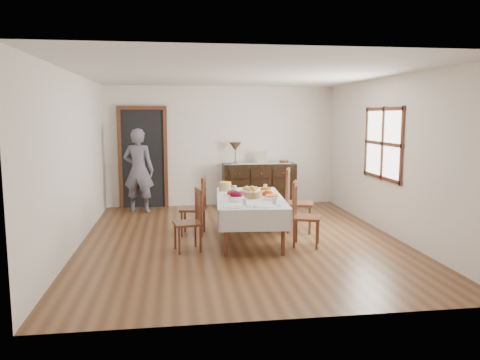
{
  "coord_description": "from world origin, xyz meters",
  "views": [
    {
      "loc": [
        -1.03,
        -7.22,
        1.97
      ],
      "look_at": [
        0.0,
        0.1,
        0.95
      ],
      "focal_mm": 35.0,
      "sensor_mm": 36.0,
      "label": 1
    }
  ],
  "objects": [
    {
      "name": "butter_dish",
      "position": [
        0.0,
        -0.15,
        0.73
      ],
      "size": [
        0.15,
        0.1,
        0.07
      ],
      "color": "white",
      "rests_on": "dining_table"
    },
    {
      "name": "chair_right_far",
      "position": [
        1.01,
        0.41,
        0.55
      ],
      "size": [
        0.57,
        0.57,
        1.08
      ],
      "rotation": [
        0.0,
        0.0,
        1.26
      ],
      "color": "#572D1A",
      "rests_on": "ground"
    },
    {
      "name": "room_shell",
      "position": [
        -0.15,
        0.42,
        1.64
      ],
      "size": [
        5.02,
        6.02,
        2.65
      ],
      "color": "silver",
      "rests_on": "ground"
    },
    {
      "name": "glass_far_b",
      "position": [
        0.51,
        0.6,
        0.75
      ],
      "size": [
        0.06,
        0.06,
        0.1
      ],
      "color": "silver",
      "rests_on": "dining_table"
    },
    {
      "name": "beet_bowl",
      "position": [
        -0.12,
        -0.37,
        0.76
      ],
      "size": [
        0.24,
        0.24,
        0.15
      ],
      "color": "white",
      "rests_on": "dining_table"
    },
    {
      "name": "pineapple_bowl",
      "position": [
        -0.18,
        0.64,
        0.77
      ],
      "size": [
        0.22,
        0.22,
        0.15
      ],
      "color": "tan",
      "rests_on": "dining_table"
    },
    {
      "name": "bread_basket",
      "position": [
        0.14,
        -0.1,
        0.77
      ],
      "size": [
        0.33,
        0.33,
        0.18
      ],
      "color": "brown",
      "rests_on": "dining_table"
    },
    {
      "name": "ham_platter_b",
      "position": [
        0.43,
        -0.03,
        0.72
      ],
      "size": [
        0.34,
        0.34,
        0.11
      ],
      "color": "white",
      "rests_on": "dining_table"
    },
    {
      "name": "carrot_bowl",
      "position": [
        0.46,
        0.31,
        0.74
      ],
      "size": [
        0.19,
        0.19,
        0.09
      ],
      "color": "white",
      "rests_on": "dining_table"
    },
    {
      "name": "chair_left_far",
      "position": [
        -0.69,
        0.41,
        0.49
      ],
      "size": [
        0.47,
        0.47,
        0.97
      ],
      "rotation": [
        0.0,
        0.0,
        -1.76
      ],
      "color": "#572D1A",
      "rests_on": "ground"
    },
    {
      "name": "picture_frame",
      "position": [
        0.85,
        2.67,
        1.08
      ],
      "size": [
        0.22,
        0.08,
        0.28
      ],
      "color": "tan",
      "rests_on": "sideboard"
    },
    {
      "name": "chair_left_near",
      "position": [
        -0.81,
        -0.5,
        0.46
      ],
      "size": [
        0.45,
        0.45,
        0.92
      ],
      "rotation": [
        0.0,
        0.0,
        -1.38
      ],
      "color": "#572D1A",
      "rests_on": "ground"
    },
    {
      "name": "setting_left",
      "position": [
        -0.15,
        -0.79,
        0.72
      ],
      "size": [
        0.43,
        0.31,
        0.1
      ],
      "color": "white",
      "rests_on": "dining_table"
    },
    {
      "name": "ham_platter_a",
      "position": [
        -0.11,
        0.13,
        0.73
      ],
      "size": [
        0.3,
        0.3,
        0.11
      ],
      "color": "white",
      "rests_on": "dining_table"
    },
    {
      "name": "setting_right",
      "position": [
        0.29,
        -0.79,
        0.72
      ],
      "size": [
        0.43,
        0.31,
        0.1
      ],
      "color": "white",
      "rests_on": "dining_table"
    },
    {
      "name": "egg_basket",
      "position": [
        0.19,
        0.34,
        0.73
      ],
      "size": [
        0.25,
        0.25,
        0.1
      ],
      "color": "black",
      "rests_on": "dining_table"
    },
    {
      "name": "deco_bowl",
      "position": [
        1.33,
        2.68,
        0.97
      ],
      "size": [
        0.2,
        0.2,
        0.06
      ],
      "color": "#572D1A",
      "rests_on": "sideboard"
    },
    {
      "name": "dining_table",
      "position": [
        0.14,
        -0.04,
        0.61
      ],
      "size": [
        1.2,
        2.1,
        0.7
      ],
      "rotation": [
        0.0,
        0.0,
        -0.08
      ],
      "color": "silver",
      "rests_on": "ground"
    },
    {
      "name": "ground",
      "position": [
        0.0,
        0.0,
        0.0
      ],
      "size": [
        6.0,
        6.0,
        0.0
      ],
      "primitive_type": "plane",
      "color": "brown"
    },
    {
      "name": "sideboard",
      "position": [
        0.78,
        2.72,
        0.47
      ],
      "size": [
        1.57,
        0.57,
        0.94
      ],
      "color": "black",
      "rests_on": "ground"
    },
    {
      "name": "table_lamp",
      "position": [
        0.26,
        2.71,
        1.3
      ],
      "size": [
        0.26,
        0.26,
        0.46
      ],
      "color": "brown",
      "rests_on": "sideboard"
    },
    {
      "name": "casserole_dish",
      "position": [
        0.44,
        -0.31,
        0.73
      ],
      "size": [
        0.24,
        0.24,
        0.07
      ],
      "color": "white",
      "rests_on": "dining_table"
    },
    {
      "name": "runner",
      "position": [
        0.83,
        2.73,
        0.95
      ],
      "size": [
        1.3,
        0.35,
        0.01
      ],
      "color": "silver",
      "rests_on": "sideboard"
    },
    {
      "name": "glass_far_a",
      "position": [
        -0.02,
        0.61,
        0.74
      ],
      "size": [
        0.07,
        0.07,
        0.09
      ],
      "color": "silver",
      "rests_on": "dining_table"
    },
    {
      "name": "chair_right_near",
      "position": [
        0.89,
        -0.49,
        0.5
      ],
      "size": [
        0.53,
        0.53,
        0.99
      ],
      "rotation": [
        0.0,
        0.0,
        1.21
      ],
      "color": "#572D1A",
      "rests_on": "ground"
    },
    {
      "name": "person",
      "position": [
        -1.76,
        2.44,
        0.92
      ],
      "size": [
        0.65,
        0.5,
        1.84
      ],
      "primitive_type": "imported",
      "rotation": [
        0.0,
        0.0,
        2.89
      ],
      "color": "slate",
      "rests_on": "ground"
    }
  ]
}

